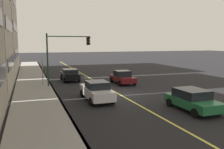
{
  "coord_description": "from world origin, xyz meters",
  "views": [
    {
      "loc": [
        -19.54,
        7.71,
        4.6
      ],
      "look_at": [
        0.17,
        0.61,
        1.81
      ],
      "focal_mm": 37.96,
      "sensor_mm": 36.0,
      "label": 1
    }
  ],
  "objects_px": {
    "car_black": "(70,75)",
    "car_green": "(192,100)",
    "car_white": "(97,91)",
    "car_maroon": "(122,77)",
    "street_sign_post": "(42,71)",
    "traffic_light_mast": "(65,50)"
  },
  "relations": [
    {
      "from": "car_white",
      "to": "street_sign_post",
      "type": "relative_size",
      "value": 1.65
    },
    {
      "from": "traffic_light_mast",
      "to": "street_sign_post",
      "type": "distance_m",
      "value": 3.28
    },
    {
      "from": "car_maroon",
      "to": "car_white",
      "type": "bearing_deg",
      "value": 143.0
    },
    {
      "from": "car_black",
      "to": "car_green",
      "type": "relative_size",
      "value": 0.94
    },
    {
      "from": "car_green",
      "to": "street_sign_post",
      "type": "height_order",
      "value": "street_sign_post"
    },
    {
      "from": "traffic_light_mast",
      "to": "street_sign_post",
      "type": "bearing_deg",
      "value": 70.7
    },
    {
      "from": "car_black",
      "to": "street_sign_post",
      "type": "xyz_separation_m",
      "value": [
        -2.83,
        3.37,
        0.91
      ]
    },
    {
      "from": "car_white",
      "to": "traffic_light_mast",
      "type": "bearing_deg",
      "value": 11.29
    },
    {
      "from": "traffic_light_mast",
      "to": "car_black",
      "type": "bearing_deg",
      "value": -16.33
    },
    {
      "from": "car_green",
      "to": "street_sign_post",
      "type": "xyz_separation_m",
      "value": [
        12.88,
        9.08,
        0.92
      ]
    },
    {
      "from": "car_black",
      "to": "car_maroon",
      "type": "height_order",
      "value": "car_maroon"
    },
    {
      "from": "street_sign_post",
      "to": "traffic_light_mast",
      "type": "bearing_deg",
      "value": -109.3
    },
    {
      "from": "car_maroon",
      "to": "street_sign_post",
      "type": "xyz_separation_m",
      "value": [
        1.23,
        8.67,
        0.95
      ]
    },
    {
      "from": "car_white",
      "to": "car_black",
      "type": "bearing_deg",
      "value": 1.8
    },
    {
      "from": "car_black",
      "to": "traffic_light_mast",
      "type": "bearing_deg",
      "value": 163.67
    },
    {
      "from": "car_black",
      "to": "street_sign_post",
      "type": "relative_size",
      "value": 1.4
    },
    {
      "from": "car_black",
      "to": "car_white",
      "type": "bearing_deg",
      "value": -178.2
    },
    {
      "from": "car_maroon",
      "to": "traffic_light_mast",
      "type": "relative_size",
      "value": 0.72
    },
    {
      "from": "car_white",
      "to": "traffic_light_mast",
      "type": "xyz_separation_m",
      "value": [
        7.01,
        1.4,
        3.09
      ]
    },
    {
      "from": "car_green",
      "to": "car_white",
      "type": "relative_size",
      "value": 0.9
    },
    {
      "from": "car_green",
      "to": "street_sign_post",
      "type": "distance_m",
      "value": 15.79
    },
    {
      "from": "car_green",
      "to": "car_white",
      "type": "distance_m",
      "value": 7.39
    }
  ]
}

